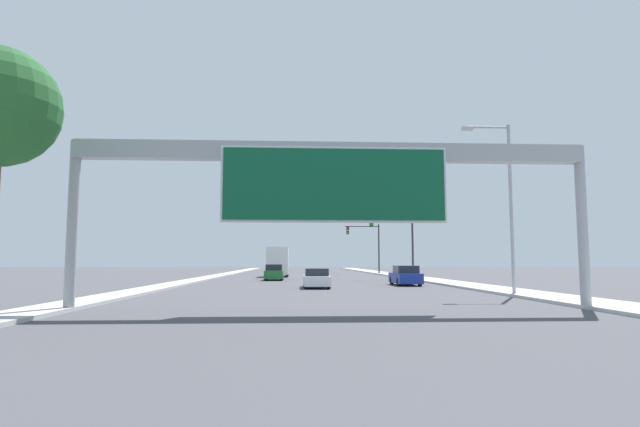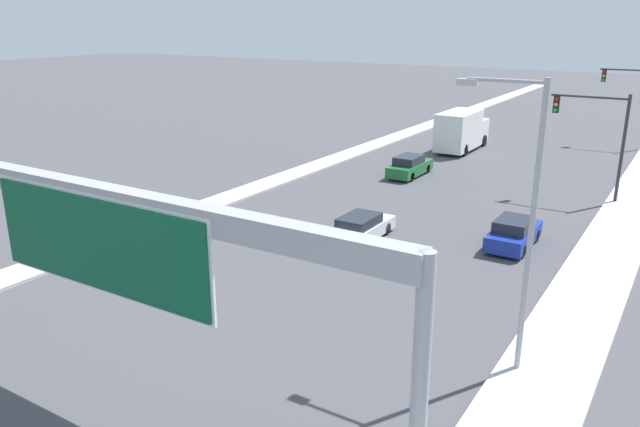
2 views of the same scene
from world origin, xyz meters
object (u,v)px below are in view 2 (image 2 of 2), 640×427
car_mid_center (514,233)px  street_lamp_right (523,208)px  car_far_right (361,228)px  car_mid_right (410,166)px  traffic_light_mid_block (638,94)px  truck_box_primary (462,131)px  sign_gantry (102,226)px  traffic_light_near_intersection (600,129)px

car_mid_center → street_lamp_right: (3.04, -11.57, 4.82)m
car_far_right → car_mid_right: bearing=104.1°
car_mid_right → street_lamp_right: 26.54m
car_mid_right → traffic_light_mid_block: size_ratio=0.66×
car_mid_right → truck_box_primary: (0.00, 10.74, 1.02)m
sign_gantry → car_far_right: sign_gantry is taller
car_mid_center → traffic_light_mid_block: bearing=86.7°
car_far_right → traffic_light_mid_block: (8.80, 34.25, 4.05)m
sign_gantry → traffic_light_mid_block: (8.80, 50.12, -0.61)m
car_far_right → truck_box_primary: size_ratio=0.61×
traffic_light_near_intersection → traffic_light_mid_block: bearing=90.2°
car_mid_right → truck_box_primary: size_ratio=0.61×
car_mid_center → traffic_light_mid_block: traffic_light_mid_block is taller
car_mid_center → street_lamp_right: bearing=-75.3°
car_mid_right → street_lamp_right: (13.54, -22.31, 4.82)m
car_far_right → street_lamp_right: bearing=-39.9°
car_mid_center → traffic_light_near_intersection: size_ratio=0.63×
car_mid_right → sign_gantry: bearing=-83.3°
car_mid_center → car_mid_right: bearing=134.3°
truck_box_primary → car_mid_right: bearing=-90.0°
car_far_right → truck_box_primary: (-3.50, 24.65, 1.10)m
truck_box_primary → traffic_light_near_intersection: 16.40m
sign_gantry → traffic_light_near_intersection: 31.40m
sign_gantry → truck_box_primary: bearing=94.9°
sign_gantry → truck_box_primary: (-3.50, 40.53, -3.56)m
street_lamp_right → truck_box_primary: bearing=112.3°
sign_gantry → traffic_light_near_intersection: size_ratio=3.02×
car_mid_center → car_far_right: (-7.00, -3.18, -0.06)m
sign_gantry → traffic_light_mid_block: bearing=80.0°
car_mid_center → truck_box_primary: 23.93m
street_lamp_right → car_far_right: bearing=140.1°
car_mid_center → traffic_light_near_intersection: 11.85m
truck_box_primary → sign_gantry: bearing=-85.1°
truck_box_primary → traffic_light_near_intersection: bearing=-40.1°
street_lamp_right → traffic_light_near_intersection: bearing=93.0°
sign_gantry → street_lamp_right: street_lamp_right is taller
traffic_light_mid_block → street_lamp_right: size_ratio=0.74×
sign_gantry → car_far_right: bearing=90.0°
car_mid_right → truck_box_primary: 10.78m
car_far_right → traffic_light_near_intersection: size_ratio=0.68×
car_far_right → traffic_light_mid_block: bearing=75.6°
car_mid_right → traffic_light_near_intersection: bearing=1.5°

